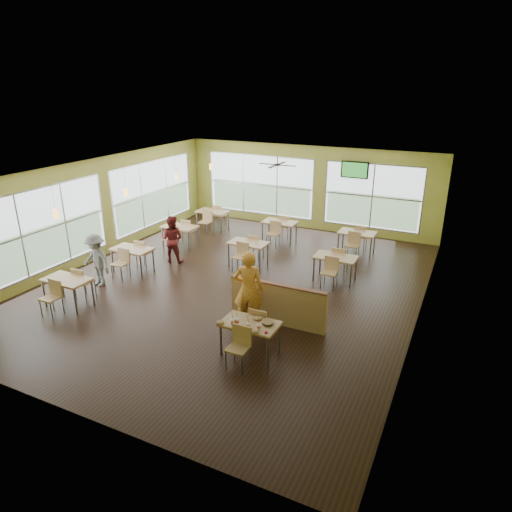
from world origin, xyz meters
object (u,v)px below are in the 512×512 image
(half_wall_divider, at_px, (277,304))
(man_plaid, at_px, (248,290))
(food_basket, at_px, (268,323))
(main_table, at_px, (250,328))

(half_wall_divider, height_order, man_plaid, man_plaid)
(food_basket, bearing_deg, half_wall_divider, 104.89)
(half_wall_divider, xyz_separation_m, man_plaid, (-0.56, -0.40, 0.43))
(man_plaid, relative_size, food_basket, 7.46)
(main_table, distance_m, half_wall_divider, 1.45)
(main_table, xyz_separation_m, food_basket, (0.36, 0.10, 0.15))
(half_wall_divider, bearing_deg, food_basket, -75.11)
(main_table, height_order, half_wall_divider, half_wall_divider)
(main_table, height_order, food_basket, main_table)
(main_table, distance_m, food_basket, 0.40)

